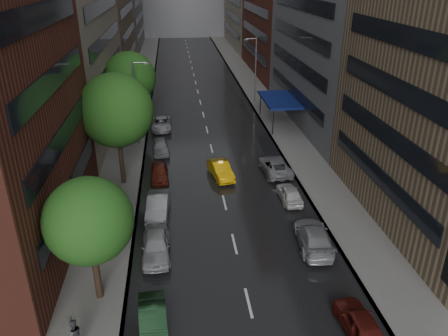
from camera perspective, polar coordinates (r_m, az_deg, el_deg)
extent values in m
cube|color=black|center=(67.86, -3.34, 9.51)|extent=(14.00, 140.00, 0.01)
cube|color=gray|center=(67.95, -11.03, 9.18)|extent=(4.00, 140.00, 0.15)
cube|color=gray|center=(68.92, 4.26, 9.78)|extent=(4.00, 140.00, 0.15)
cube|color=#937A5B|center=(80.50, -15.57, 19.05)|extent=(8.00, 28.00, 22.00)
cube|color=slate|center=(55.01, 13.96, 18.05)|extent=(8.00, 28.00, 24.00)
cylinder|color=#382619|center=(26.44, -16.38, -12.51)|extent=(0.40, 0.40, 4.24)
sphere|color=#1E5116|center=(24.71, -17.25, -6.59)|extent=(4.85, 4.85, 4.85)
cylinder|color=#382619|center=(39.21, -13.32, 1.58)|extent=(0.40, 0.40, 5.48)
sphere|color=#1E5116|center=(37.84, -13.92, 7.32)|extent=(6.27, 6.27, 6.27)
cylinder|color=#382619|center=(52.39, -11.82, 7.36)|extent=(0.40, 0.40, 5.13)
sphere|color=#1E5116|center=(51.42, -12.20, 11.45)|extent=(5.86, 5.86, 5.86)
imported|color=#EFAC0C|center=(40.25, -0.42, -0.25)|extent=(2.29, 4.56, 1.44)
imported|color=#19371E|center=(24.74, -9.26, -19.07)|extent=(1.78, 4.26, 1.37)
imported|color=#9F9FA5|center=(29.97, -8.87, -9.95)|extent=(1.94, 4.65, 1.57)
imported|color=gray|center=(34.64, -8.64, -4.86)|extent=(1.89, 4.72, 1.52)
imported|color=#601F13|center=(40.18, -8.45, -0.63)|extent=(1.78, 4.09, 1.37)
imported|color=gray|center=(46.13, -8.30, 2.79)|extent=(1.99, 4.22, 1.40)
imported|color=#ACABB0|center=(53.19, -8.17, 5.77)|extent=(2.29, 4.96, 1.38)
imported|color=#541510|center=(25.31, 17.32, -18.77)|extent=(1.87, 4.26, 1.43)
imported|color=#939498|center=(31.14, 11.62, -8.79)|extent=(2.68, 5.46, 1.53)
imported|color=silver|center=(36.62, 8.55, -3.31)|extent=(1.66, 3.96, 1.34)
imported|color=gray|center=(41.41, 6.65, 0.32)|extent=(2.69, 5.33, 1.45)
imported|color=#414145|center=(24.41, -18.99, -19.92)|extent=(1.09, 1.01, 1.80)
imported|color=black|center=(23.90, -19.25, -18.62)|extent=(0.96, 0.98, 0.88)
cylinder|color=gray|center=(47.42, -11.47, 8.22)|extent=(0.18, 0.18, 9.00)
cube|color=gray|center=(46.34, -10.14, 13.31)|extent=(0.50, 0.22, 0.16)
cylinder|color=gray|center=(62.86, 4.14, 12.63)|extent=(0.18, 0.18, 9.00)
cube|color=gray|center=(61.89, 2.93, 16.42)|extent=(0.50, 0.22, 0.16)
cube|color=navy|center=(53.98, 7.30, 8.84)|extent=(4.00, 8.00, 0.25)
cylinder|color=black|center=(50.52, 6.43, 6.00)|extent=(0.12, 0.12, 3.00)
cylinder|color=black|center=(57.61, 4.78, 8.41)|extent=(0.12, 0.12, 3.00)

